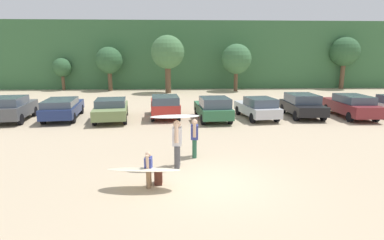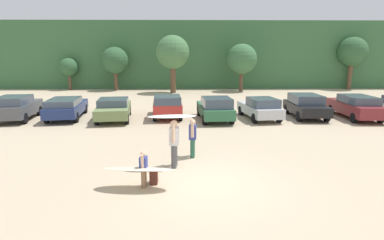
# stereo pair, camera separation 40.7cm
# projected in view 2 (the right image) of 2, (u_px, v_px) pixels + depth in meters

# --- Properties ---
(ground_plane) EXTENTS (120.00, 120.00, 0.00)m
(ground_plane) POSITION_uv_depth(u_px,v_px,m) (209.00, 183.00, 9.67)
(ground_plane) COLOR tan
(hillside_ridge) EXTENTS (108.00, 12.00, 8.04)m
(hillside_ridge) POSITION_uv_depth(u_px,v_px,m) (192.00, 55.00, 42.05)
(hillside_ridge) COLOR #38663D
(hillside_ridge) RESTS_ON ground_plane
(tree_left) EXTENTS (2.12, 2.12, 3.71)m
(tree_left) POSITION_uv_depth(u_px,v_px,m) (69.00, 68.00, 35.45)
(tree_left) COLOR brown
(tree_left) RESTS_ON ground_plane
(tree_far_left) EXTENTS (3.03, 3.03, 4.96)m
(tree_far_left) POSITION_uv_depth(u_px,v_px,m) (115.00, 61.00, 34.82)
(tree_far_left) COLOR brown
(tree_far_left) RESTS_ON ground_plane
(tree_right) EXTENTS (3.54, 3.54, 6.11)m
(tree_right) POSITION_uv_depth(u_px,v_px,m) (173.00, 53.00, 32.31)
(tree_right) COLOR brown
(tree_right) RESTS_ON ground_plane
(tree_center_left) EXTENTS (3.35, 3.35, 5.28)m
(tree_center_left) POSITION_uv_depth(u_px,v_px,m) (242.00, 59.00, 33.96)
(tree_center_left) COLOR brown
(tree_center_left) RESTS_ON ground_plane
(tree_ridge_back) EXTENTS (3.41, 3.41, 6.15)m
(tree_ridge_back) POSITION_uv_depth(u_px,v_px,m) (352.00, 52.00, 35.83)
(tree_ridge_back) COLOR brown
(tree_ridge_back) RESTS_ON ground_plane
(parked_car_dark_gray) EXTENTS (2.38, 4.23, 1.56)m
(parked_car_dark_gray) POSITION_uv_depth(u_px,v_px,m) (16.00, 107.00, 18.98)
(parked_car_dark_gray) COLOR #4C4F54
(parked_car_dark_gray) RESTS_ON ground_plane
(parked_car_navy) EXTENTS (2.54, 4.91, 1.34)m
(parked_car_navy) POSITION_uv_depth(u_px,v_px,m) (66.00, 107.00, 19.56)
(parked_car_navy) COLOR navy
(parked_car_navy) RESTS_ON ground_plane
(parked_car_olive_green) EXTENTS (2.50, 4.54, 1.35)m
(parked_car_olive_green) POSITION_uv_depth(u_px,v_px,m) (114.00, 108.00, 19.17)
(parked_car_olive_green) COLOR #6B7F4C
(parked_car_olive_green) RESTS_ON ground_plane
(parked_car_red) EXTENTS (2.09, 4.06, 1.51)m
(parked_car_red) POSITION_uv_depth(u_px,v_px,m) (167.00, 105.00, 19.82)
(parked_car_red) COLOR #B72D28
(parked_car_red) RESTS_ON ground_plane
(parked_car_forest_green) EXTENTS (2.13, 4.24, 1.51)m
(parked_car_forest_green) POSITION_uv_depth(u_px,v_px,m) (215.00, 108.00, 18.91)
(parked_car_forest_green) COLOR #2D6642
(parked_car_forest_green) RESTS_ON ground_plane
(parked_car_silver) EXTENTS (2.25, 4.25, 1.40)m
(parked_car_silver) POSITION_uv_depth(u_px,v_px,m) (260.00, 108.00, 19.35)
(parked_car_silver) COLOR silver
(parked_car_silver) RESTS_ON ground_plane
(parked_car_black) EXTENTS (2.00, 4.02, 1.50)m
(parked_car_black) POSITION_uv_depth(u_px,v_px,m) (306.00, 105.00, 19.88)
(parked_car_black) COLOR black
(parked_car_black) RESTS_ON ground_plane
(parked_car_maroon) EXTENTS (1.91, 4.71, 1.49)m
(parked_car_maroon) POSITION_uv_depth(u_px,v_px,m) (356.00, 106.00, 19.63)
(parked_car_maroon) COLOR maroon
(parked_car_maroon) RESTS_ON ground_plane
(person_adult) EXTENTS (0.35, 0.73, 1.74)m
(person_adult) POSITION_uv_depth(u_px,v_px,m) (174.00, 141.00, 10.94)
(person_adult) COLOR #4C4C51
(person_adult) RESTS_ON ground_plane
(person_child) EXTENTS (0.23, 0.44, 1.14)m
(person_child) POSITION_uv_depth(u_px,v_px,m) (144.00, 167.00, 9.31)
(person_child) COLOR #8C6B4C
(person_child) RESTS_ON ground_plane
(person_companion) EXTENTS (0.31, 0.66, 1.55)m
(person_companion) POSITION_uv_depth(u_px,v_px,m) (193.00, 136.00, 12.04)
(person_companion) COLOR #26593F
(person_companion) RESTS_ON ground_plane
(surfboard_white) EXTENTS (1.80, 0.69, 0.09)m
(surfboard_white) POSITION_uv_depth(u_px,v_px,m) (172.00, 116.00, 10.78)
(surfboard_white) COLOR white
(surfboard_cream) EXTENTS (2.29, 0.81, 0.18)m
(surfboard_cream) POSITION_uv_depth(u_px,v_px,m) (139.00, 169.00, 9.18)
(surfboard_cream) COLOR beige
(backpack_dropped) EXTENTS (0.24, 0.34, 0.45)m
(backpack_dropped) POSITION_uv_depth(u_px,v_px,m) (154.00, 176.00, 9.65)
(backpack_dropped) COLOR #592D23
(backpack_dropped) RESTS_ON ground_plane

